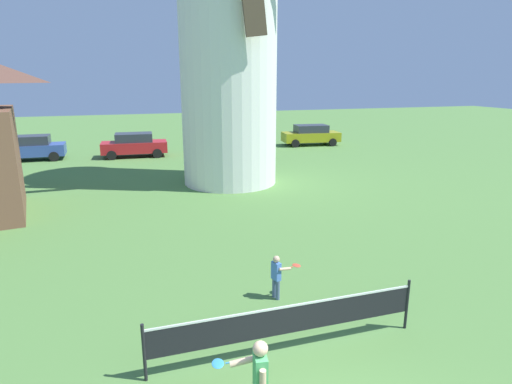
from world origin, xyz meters
The scene contains 8 objects.
windmill centered at (2.70, 16.15, 7.65)m, with size 9.49×5.27×16.16m.
tennis_net centered at (0.32, 2.45, 0.69)m, with size 5.36×0.06×1.10m.
player_near centered at (-0.79, 0.86, 0.84)m, with size 0.78×0.67×1.48m.
player_far centered at (0.85, 4.46, 0.62)m, with size 0.73×0.35×1.09m.
parked_car_blue centered at (-7.79, 25.69, 0.81)m, with size 3.94×1.92×1.56m.
parked_car_red centered at (-1.55, 24.98, 0.81)m, with size 4.25×2.05×1.56m.
parked_car_silver centered at (5.54, 24.93, 0.81)m, with size 4.13×2.14×1.56m.
parked_car_mustard centered at (11.65, 26.01, 0.81)m, with size 4.51×2.26×1.56m.
Camera 1 is at (-2.44, -4.18, 5.11)m, focal length 30.07 mm.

